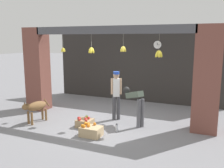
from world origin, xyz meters
The scene contains 12 objects.
ground_plane centered at (0.00, 0.00, 0.00)m, with size 60.00×60.00×0.00m, color gray.
shop_back_wall centered at (0.00, 2.93, 1.47)m, with size 7.05×0.12×2.95m, color #2D2B28.
shop_pillar_left centered at (-2.88, 0.30, 1.47)m, with size 0.70×0.60×2.95m, color brown.
shop_pillar_right centered at (2.88, 0.30, 1.47)m, with size 0.70×0.60×2.95m, color brown.
storefront_awning centered at (0.01, 0.12, 2.79)m, with size 5.15×0.28×0.91m.
dog centered at (-1.95, -0.99, 0.49)m, with size 0.42×1.01×0.72m.
shopkeeper centered at (0.21, 0.27, 0.90)m, with size 0.31×0.30×1.56m.
worker_stooping centered at (0.93, 0.02, 0.74)m, with size 0.77×0.58×1.10m.
fruit_crate_oranges centered at (0.12, -1.28, 0.14)m, with size 0.55×0.41×0.33m.
fruit_crate_apples centered at (-0.39, -0.72, 0.13)m, with size 0.45×0.41×0.30m.
water_bottle centered at (0.63, -0.70, 0.10)m, with size 0.08×0.08×0.22m.
wall_clock centered at (0.89, 2.85, 2.33)m, with size 0.32×0.03×0.32m.
Camera 1 is at (3.13, -6.87, 2.58)m, focal length 40.00 mm.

